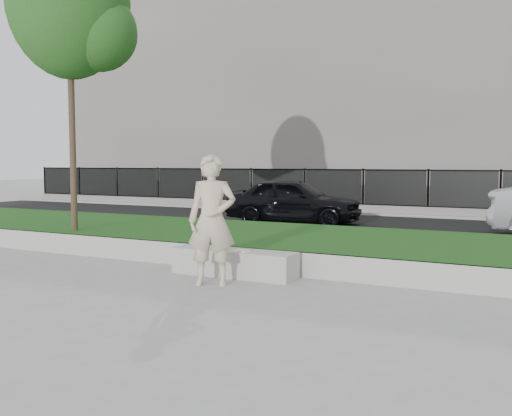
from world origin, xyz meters
The scene contains 12 objects.
ground centered at (0.00, 0.00, 0.00)m, with size 90.00×90.00×0.00m, color gray.
grass_bank centered at (0.00, 3.00, 0.20)m, with size 34.00×4.00×0.40m, color #0D360F.
grass_kerb centered at (0.00, 1.04, 0.20)m, with size 34.00×0.08×0.40m, color #A4A19A.
street centered at (0.00, 8.50, 0.02)m, with size 34.00×7.00×0.04m, color black.
far_pavement centered at (0.00, 13.00, 0.06)m, with size 34.00×3.00×0.12m, color gray.
iron_fence centered at (0.00, 12.00, 0.54)m, with size 32.00×0.30×1.50m.
building_facade centered at (0.00, 20.00, 5.00)m, with size 34.00×10.00×10.00m, color slate.
stone_bench centered at (0.67, 0.63, 0.21)m, with size 2.08×0.52×0.42m, color #A4A19A.
man centered at (0.71, -0.11, 0.97)m, with size 0.71×0.47×1.95m, color beige.
book centered at (0.86, 0.54, 0.44)m, with size 0.23×0.17×0.03m, color white.
young_tree centered at (-3.65, 1.64, 5.04)m, with size 2.61×2.50×6.39m.
car_dark centered at (-1.46, 7.94, 0.71)m, with size 1.58×3.94×1.34m, color black.
Camera 1 is at (5.15, -7.28, 1.83)m, focal length 40.00 mm.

